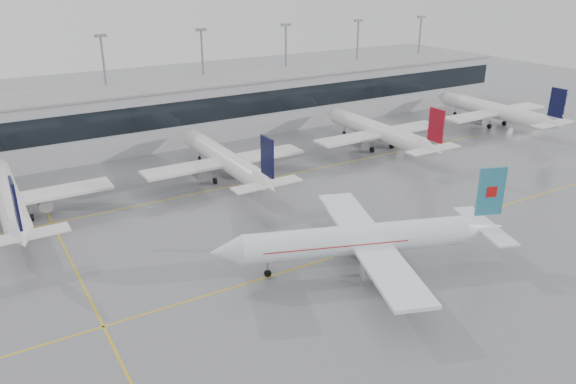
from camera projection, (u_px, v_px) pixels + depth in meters
ground at (335, 257)px, 73.62m from camera, size 320.00×320.00×0.00m
taxi_line_main at (335, 257)px, 73.62m from camera, size 120.00×0.25×0.01m
taxi_line_north at (235, 185)px, 97.47m from camera, size 120.00×0.25×0.01m
taxi_line_cross at (74, 266)px, 71.23m from camera, size 0.25×60.00×0.01m
terminal at (169, 113)px, 120.68m from camera, size 180.00×15.00×12.00m
terminal_glass at (181, 114)px, 114.12m from camera, size 180.00×0.20×5.00m
terminal_roof at (166, 85)px, 118.36m from camera, size 182.00×16.00×0.40m
light_masts at (157, 75)px, 122.71m from camera, size 156.40×1.00×22.60m
air_canada_jet at (366, 239)px, 69.73m from camera, size 37.36×30.75×12.20m
parked_jet_b at (8, 199)px, 82.32m from camera, size 29.64×36.96×11.72m
parked_jet_c at (225, 159)px, 99.02m from camera, size 29.64×36.96×11.72m
parked_jet_d at (379, 132)px, 115.72m from camera, size 29.64×36.96×11.72m
parked_jet_e at (495, 111)px, 132.42m from camera, size 29.64×36.96×11.72m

